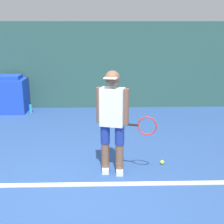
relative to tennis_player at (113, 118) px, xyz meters
name	(u,v)px	position (x,y,z in m)	size (l,w,h in m)	color
ground_plane	(71,196)	(-0.58, -0.68, -0.86)	(24.00, 24.00, 0.00)	#2D5193
back_wall	(87,66)	(-0.58, 3.91, 0.27)	(24.00, 0.10, 2.26)	#2D564C
court_baseline	(73,185)	(-0.58, -0.38, -0.85)	(21.60, 0.10, 0.01)	white
tennis_player	(113,118)	(0.00, 0.00, 0.00)	(0.86, 0.33, 1.56)	brown
tennis_ball	(162,162)	(0.80, 0.26, -0.83)	(0.07, 0.07, 0.07)	#D1E533
covered_chair	(11,95)	(-2.48, 3.49, -0.41)	(0.75, 0.65, 0.95)	blue
water_bottle	(31,108)	(-2.00, 3.39, -0.75)	(0.07, 0.07, 0.25)	#33ADD6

